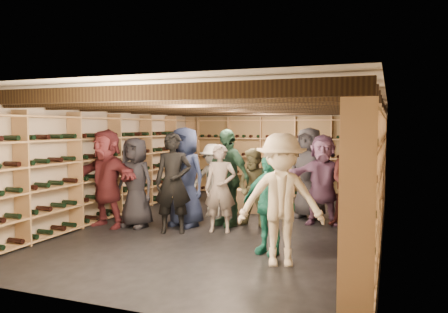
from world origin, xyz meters
TOP-DOWN VIEW (x-y plane):
  - ground at (0.00, 0.00)m, footprint 8.00×8.00m
  - walls at (0.00, 0.00)m, footprint 5.52×8.02m
  - ceiling at (0.00, 0.00)m, footprint 5.50×8.00m
  - ceiling_joists at (0.00, 0.00)m, footprint 5.40×7.12m
  - wine_rack_left at (-2.57, 0.00)m, footprint 0.32×7.50m
  - wine_rack_right at (2.57, 0.00)m, footprint 0.32×7.50m
  - wine_rack_back at (0.00, 3.83)m, footprint 4.70×0.30m
  - crate_stack_left at (-1.08, 2.40)m, footprint 0.56×0.43m
  - crate_stack_right at (-0.06, 1.30)m, footprint 0.58×0.48m
  - crate_loose at (0.20, 2.35)m, footprint 0.51×0.34m
  - person_0 at (-1.61, -0.76)m, footprint 0.89×0.65m
  - person_1 at (-0.74, -0.89)m, footprint 0.76×0.63m
  - person_2 at (0.49, 0.01)m, footprint 0.79×0.66m
  - person_3 at (1.47, -1.99)m, footprint 1.31×0.98m
  - person_4 at (1.17, -1.53)m, footprint 0.94×0.60m
  - person_5 at (-2.13, -0.92)m, footprint 1.78×0.84m
  - person_6 at (-0.78, -0.35)m, footprint 1.03×0.79m
  - person_7 at (0.02, -0.54)m, footprint 0.65×0.51m
  - person_8 at (2.18, 0.63)m, footprint 0.89×0.72m
  - person_9 at (-0.64, 0.69)m, footprint 1.05×0.70m
  - person_10 at (-0.06, 0.00)m, footprint 1.17×0.85m
  - person_11 at (1.63, 0.70)m, footprint 1.67×0.73m
  - person_12 at (1.29, 1.20)m, footprint 1.03×0.81m

SIDE VIEW (x-z plane):
  - ground at x=0.00m, z-range 0.00..0.00m
  - crate_loose at x=0.20m, z-range 0.00..0.17m
  - crate_stack_right at x=-0.06m, z-range 0.00..0.51m
  - crate_stack_left at x=-1.08m, z-range 0.00..0.68m
  - person_2 at x=0.49m, z-range 0.00..1.48m
  - person_4 at x=1.17m, z-range 0.00..1.48m
  - person_9 at x=-0.64m, z-range 0.00..1.52m
  - person_7 at x=0.02m, z-range 0.00..1.57m
  - person_0 at x=-1.61m, z-range 0.00..1.68m
  - person_8 at x=2.18m, z-range 0.00..1.73m
  - person_11 at x=1.63m, z-range 0.00..1.74m
  - person_1 at x=-0.74m, z-range 0.00..1.78m
  - person_3 at x=1.47m, z-range 0.00..1.80m
  - person_10 at x=-0.06m, z-range 0.00..1.84m
  - person_5 at x=-2.13m, z-range 0.00..1.84m
  - person_12 at x=1.29m, z-range 0.00..1.87m
  - person_6 at x=-0.78m, z-range 0.00..1.87m
  - wine_rack_back at x=0.00m, z-range 0.00..2.15m
  - wine_rack_left at x=-2.57m, z-range 0.00..2.15m
  - wine_rack_right at x=2.57m, z-range 0.00..2.15m
  - walls at x=0.00m, z-range 0.00..2.40m
  - ceiling_joists at x=0.00m, z-range 2.17..2.35m
  - ceiling at x=0.00m, z-range 2.40..2.40m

